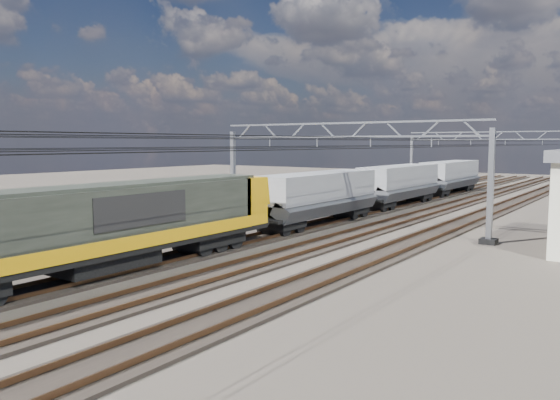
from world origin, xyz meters
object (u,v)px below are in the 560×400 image
Objects in this scene: catenary_gantry_far at (487,158)px; hopper_wagon_lead at (318,194)px; hopper_wagon_mid at (400,182)px; trackside_cabinet at (70,233)px; catenary_gantry_mid at (343,171)px; locomotive at (104,223)px; hopper_wagon_third at (450,175)px.

hopper_wagon_lead is at bearing -93.20° from catenary_gantry_far.
trackside_cabinet is (-6.95, -28.97, -1.40)m from hopper_wagon_mid.
catenary_gantry_mid reaches higher than locomotive.
catenary_gantry_mid is 28.72m from hopper_wagon_third.
locomotive is at bearing -92.14° from catenary_gantry_far.
catenary_gantry_mid is 1.53× the size of hopper_wagon_lead.
hopper_wagon_mid is at bearing 90.00° from locomotive.
locomotive is 1.62× the size of hopper_wagon_lead.
locomotive is 1.62× the size of hopper_wagon_third.
catenary_gantry_mid reaches higher than trackside_cabinet.
hopper_wagon_third is 11.68× the size of trackside_cabinet.
catenary_gantry_mid is 1.53× the size of hopper_wagon_mid.
hopper_wagon_lead and hopper_wagon_mid have the same top height.
hopper_wagon_third is at bearing 94.00° from catenary_gantry_mid.
locomotive is 1.62× the size of hopper_wagon_mid.
catenary_gantry_far is at bearing 84.71° from hopper_wagon_mid.
catenary_gantry_far is 7.84m from hopper_wagon_third.
hopper_wagon_mid is at bearing 57.62° from trackside_cabinet.
locomotive is at bearing -41.72° from trackside_cabinet.
hopper_wagon_third is at bearing 90.00° from hopper_wagon_mid.
hopper_wagon_third is (-2.00, 28.61, -1.67)m from catenary_gantry_mid.
catenary_gantry_far is 1.53× the size of hopper_wagon_third.
hopper_wagon_third is (-2.00, -7.39, -1.67)m from catenary_gantry_far.
locomotive is 7.69m from trackside_cabinet.
catenary_gantry_mid is 17.37m from trackside_cabinet.
hopper_wagon_lead is 11.68× the size of trackside_cabinet.
catenary_gantry_mid reaches higher than hopper_wagon_lead.
locomotive is at bearing -96.52° from catenary_gantry_mid.
hopper_wagon_mid is at bearing 90.00° from hopper_wagon_lead.
catenary_gantry_mid reaches higher than hopper_wagon_mid.
catenary_gantry_far reaches higher than trackside_cabinet.
catenary_gantry_far is at bearing 74.86° from hopper_wagon_third.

